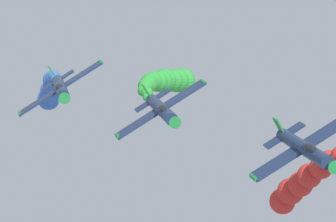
% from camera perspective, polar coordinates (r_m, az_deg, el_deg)
% --- Properties ---
extents(smoke_trail_lead, '(3.60, 29.11, 15.53)m').
position_cam_1_polar(smoke_trail_lead, '(79.67, 11.55, -5.67)').
color(smoke_trail_lead, red).
extents(airplane_left_inner, '(8.48, 10.35, 5.06)m').
position_cam_1_polar(airplane_left_inner, '(55.64, 11.23, -3.02)').
color(airplane_left_inner, navy).
extents(airplane_right_inner, '(8.41, 10.35, 5.18)m').
position_cam_1_polar(airplane_right_inner, '(61.45, -0.56, 0.16)').
color(airplane_right_inner, navy).
extents(smoke_trail_right_inner, '(12.01, 27.78, 5.19)m').
position_cam_1_polar(smoke_trail_right_inner, '(88.52, -0.01, 2.49)').
color(smoke_trail_right_inner, green).
extents(airplane_left_outer, '(8.38, 10.35, 5.24)m').
position_cam_1_polar(airplane_left_outer, '(66.42, -8.93, 1.93)').
color(airplane_left_outer, navy).
extents(smoke_trail_left_outer, '(3.01, 21.64, 7.90)m').
position_cam_1_polar(smoke_trail_left_outer, '(88.60, -9.74, 1.75)').
color(smoke_trail_left_outer, blue).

